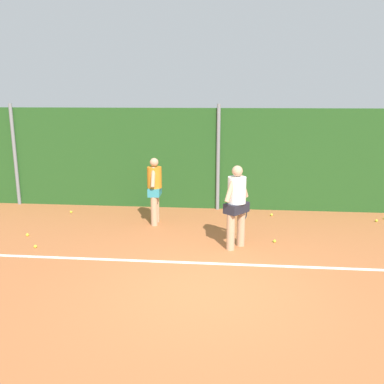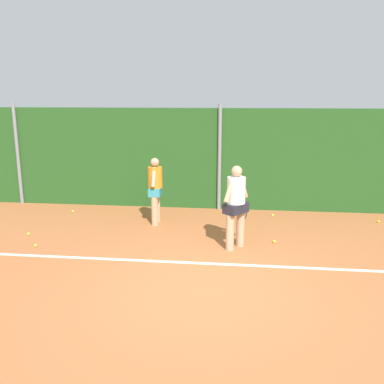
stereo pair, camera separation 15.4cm
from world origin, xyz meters
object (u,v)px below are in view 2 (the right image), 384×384
Objects in this scene: player_midcourt at (155,187)px; player_foreground_near at (236,203)px; tennis_ball_6 at (378,222)px; tennis_ball_5 at (28,234)px; tennis_ball_1 at (73,211)px; tennis_ball_12 at (274,242)px; tennis_ball_0 at (36,245)px; tennis_ball_7 at (273,215)px.

player_foreground_near is at bearing -128.51° from player_midcourt.
tennis_ball_5 is at bearing -166.99° from tennis_ball_6.
tennis_ball_5 is at bearing -97.97° from tennis_ball_1.
tennis_ball_0 is at bearing -170.69° from tennis_ball_12.
tennis_ball_1 is 8.00m from tennis_ball_6.
tennis_ball_5 and tennis_ball_6 have the same top height.
player_foreground_near is at bearing 6.02° from tennis_ball_0.
player_foreground_near is 4.32m from tennis_ball_0.
tennis_ball_7 is at bearing 16.99° from player_foreground_near.
player_midcourt is 3.18m from tennis_ball_12.
tennis_ball_0 is (-2.20, -1.94, -0.89)m from player_midcourt.
tennis_ball_5 is (-4.71, 0.25, -0.95)m from player_foreground_near.
player_midcourt is 24.99× the size of tennis_ball_5.
tennis_ball_1 and tennis_ball_7 have the same top height.
tennis_ball_0 and tennis_ball_7 have the same top height.
tennis_ball_5 is 1.00× the size of tennis_ball_6.
player_foreground_near is 26.49× the size of tennis_ball_0.
player_foreground_near is 2.49m from player_midcourt.
tennis_ball_7 is 2.06m from tennis_ball_12.
player_foreground_near is 1.33m from tennis_ball_12.
player_foreground_near reaches higher than tennis_ball_12.
player_foreground_near is 2.79m from tennis_ball_7.
tennis_ball_12 is at bearing -18.81° from tennis_ball_1.
tennis_ball_6 is at bearing 18.58° from tennis_ball_0.
tennis_ball_7 is (5.15, 2.88, 0.00)m from tennis_ball_0.
tennis_ball_0 is at bearing 134.49° from player_foreground_near.
tennis_ball_1 is at bearing 102.27° from player_foreground_near.
player_midcourt reaches higher than tennis_ball_1.
tennis_ball_12 is at bearing -146.72° from tennis_ball_6.
tennis_ball_1 is at bearing 82.03° from tennis_ball_5.
tennis_ball_0 is 0.87m from tennis_ball_5.
tennis_ball_6 is at bearing 33.28° from tennis_ball_12.
tennis_ball_0 is 2.64m from tennis_ball_1.
player_midcourt is 5.66m from tennis_ball_6.
tennis_ball_7 is at bearing 173.90° from tennis_ball_6.
player_midcourt reaches higher than tennis_ball_6.
tennis_ball_12 is at bearing -112.98° from player_midcourt.
tennis_ball_0 is 5.10m from tennis_ball_12.
tennis_ball_7 is (5.67, 2.19, 0.00)m from tennis_ball_5.
tennis_ball_1 is 1.00× the size of tennis_ball_5.
tennis_ball_7 is at bearing 29.24° from tennis_ball_0.
tennis_ball_0 is at bearing 129.91° from player_midcourt.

